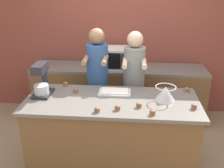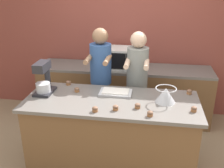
{
  "view_description": "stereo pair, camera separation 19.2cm",
  "coord_description": "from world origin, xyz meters",
  "px_view_note": "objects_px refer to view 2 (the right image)",
  "views": [
    {
      "loc": [
        0.23,
        -2.71,
        2.24
      ],
      "look_at": [
        0.0,
        0.04,
        1.11
      ],
      "focal_mm": 42.0,
      "sensor_mm": 36.0,
      "label": 1
    },
    {
      "loc": [
        0.42,
        -2.69,
        2.24
      ],
      "look_at": [
        0.0,
        0.04,
        1.11
      ],
      "focal_mm": 42.0,
      "sensor_mm": 36.0,
      "label": 2
    }
  ],
  "objects_px": {
    "cupcake_4": "(116,108)",
    "cupcake_6": "(95,109)",
    "microwave_oven": "(120,58)",
    "cupcake_1": "(150,114)",
    "cupcake_2": "(194,109)",
    "person_left": "(101,82)",
    "cupcake_7": "(68,83)",
    "person_right": "(137,85)",
    "cupcake_3": "(77,90)",
    "baking_tray": "(116,92)",
    "stand_mixer": "(44,80)",
    "mixing_bowl": "(166,95)",
    "cupcake_0": "(138,106)",
    "cupcake_5": "(189,92)"
  },
  "relations": [
    {
      "from": "baking_tray",
      "to": "cupcake_2",
      "type": "relative_size",
      "value": 6.24
    },
    {
      "from": "cupcake_6",
      "to": "baking_tray",
      "type": "bearing_deg",
      "value": 72.96
    },
    {
      "from": "baking_tray",
      "to": "cupcake_7",
      "type": "relative_size",
      "value": 6.24
    },
    {
      "from": "person_left",
      "to": "cupcake_2",
      "type": "distance_m",
      "value": 1.4
    },
    {
      "from": "cupcake_1",
      "to": "cupcake_4",
      "type": "bearing_deg",
      "value": 168.38
    },
    {
      "from": "stand_mixer",
      "to": "cupcake_3",
      "type": "height_order",
      "value": "stand_mixer"
    },
    {
      "from": "person_left",
      "to": "cupcake_2",
      "type": "height_order",
      "value": "person_left"
    },
    {
      "from": "microwave_oven",
      "to": "cupcake_4",
      "type": "distance_m",
      "value": 1.55
    },
    {
      "from": "cupcake_4",
      "to": "cupcake_2",
      "type": "bearing_deg",
      "value": 6.68
    },
    {
      "from": "cupcake_1",
      "to": "mixing_bowl",
      "type": "bearing_deg",
      "value": 65.65
    },
    {
      "from": "microwave_oven",
      "to": "cupcake_1",
      "type": "xyz_separation_m",
      "value": [
        0.52,
        -1.62,
        -0.09
      ]
    },
    {
      "from": "cupcake_1",
      "to": "cupcake_3",
      "type": "bearing_deg",
      "value": 152.19
    },
    {
      "from": "person_right",
      "to": "cupcake_3",
      "type": "relative_size",
      "value": 25.81
    },
    {
      "from": "baking_tray",
      "to": "person_left",
      "type": "bearing_deg",
      "value": 120.02
    },
    {
      "from": "cupcake_1",
      "to": "cupcake_4",
      "type": "xyz_separation_m",
      "value": [
        -0.36,
        0.07,
        0.0
      ]
    },
    {
      "from": "person_left",
      "to": "microwave_oven",
      "type": "xyz_separation_m",
      "value": [
        0.18,
        0.65,
        0.18
      ]
    },
    {
      "from": "person_right",
      "to": "baking_tray",
      "type": "bearing_deg",
      "value": -115.54
    },
    {
      "from": "cupcake_2",
      "to": "cupcake_7",
      "type": "distance_m",
      "value": 1.61
    },
    {
      "from": "person_right",
      "to": "cupcake_6",
      "type": "xyz_separation_m",
      "value": [
        -0.38,
        -0.96,
        0.1
      ]
    },
    {
      "from": "cupcake_4",
      "to": "cupcake_6",
      "type": "bearing_deg",
      "value": -162.66
    },
    {
      "from": "mixing_bowl",
      "to": "cupcake_6",
      "type": "distance_m",
      "value": 0.81
    },
    {
      "from": "person_right",
      "to": "cupcake_7",
      "type": "height_order",
      "value": "person_right"
    },
    {
      "from": "mixing_bowl",
      "to": "cupcake_7",
      "type": "relative_size",
      "value": 3.8
    },
    {
      "from": "stand_mixer",
      "to": "person_right",
      "type": "bearing_deg",
      "value": 28.16
    },
    {
      "from": "person_left",
      "to": "cupcake_7",
      "type": "height_order",
      "value": "person_left"
    },
    {
      "from": "microwave_oven",
      "to": "person_left",
      "type": "bearing_deg",
      "value": -105.62
    },
    {
      "from": "person_right",
      "to": "cupcake_3",
      "type": "xyz_separation_m",
      "value": [
        -0.7,
        -0.5,
        0.1
      ]
    },
    {
      "from": "mixing_bowl",
      "to": "cupcake_7",
      "type": "xyz_separation_m",
      "value": [
        -1.24,
        0.32,
        -0.06
      ]
    },
    {
      "from": "person_left",
      "to": "cupcake_6",
      "type": "relative_size",
      "value": 26.29
    },
    {
      "from": "mixing_bowl",
      "to": "cupcake_6",
      "type": "bearing_deg",
      "value": -154.64
    },
    {
      "from": "stand_mixer",
      "to": "baking_tray",
      "type": "bearing_deg",
      "value": 6.98
    },
    {
      "from": "person_left",
      "to": "mixing_bowl",
      "type": "height_order",
      "value": "person_left"
    },
    {
      "from": "cupcake_1",
      "to": "microwave_oven",
      "type": "bearing_deg",
      "value": 107.72
    },
    {
      "from": "cupcake_1",
      "to": "person_left",
      "type": "bearing_deg",
      "value": 125.72
    },
    {
      "from": "person_right",
      "to": "stand_mixer",
      "type": "relative_size",
      "value": 4.1
    },
    {
      "from": "cupcake_5",
      "to": "cupcake_4",
      "type": "bearing_deg",
      "value": -146.34
    },
    {
      "from": "person_left",
      "to": "cupcake_0",
      "type": "height_order",
      "value": "person_left"
    },
    {
      "from": "person_left",
      "to": "person_right",
      "type": "height_order",
      "value": "person_left"
    },
    {
      "from": "person_right",
      "to": "cupcake_7",
      "type": "bearing_deg",
      "value": -161.41
    },
    {
      "from": "baking_tray",
      "to": "cupcake_3",
      "type": "distance_m",
      "value": 0.48
    },
    {
      "from": "person_right",
      "to": "cupcake_1",
      "type": "bearing_deg",
      "value": -78.56
    },
    {
      "from": "cupcake_4",
      "to": "cupcake_6",
      "type": "xyz_separation_m",
      "value": [
        -0.21,
        -0.07,
        0.0
      ]
    },
    {
      "from": "stand_mixer",
      "to": "baking_tray",
      "type": "height_order",
      "value": "stand_mixer"
    },
    {
      "from": "baking_tray",
      "to": "cupcake_7",
      "type": "bearing_deg",
      "value": 164.52
    },
    {
      "from": "cupcake_2",
      "to": "cupcake_5",
      "type": "height_order",
      "value": "same"
    },
    {
      "from": "person_right",
      "to": "mixing_bowl",
      "type": "height_order",
      "value": "person_right"
    },
    {
      "from": "person_right",
      "to": "stand_mixer",
      "type": "distance_m",
      "value": 1.25
    },
    {
      "from": "microwave_oven",
      "to": "cupcake_0",
      "type": "bearing_deg",
      "value": -75.41
    },
    {
      "from": "baking_tray",
      "to": "cupcake_2",
      "type": "bearing_deg",
      "value": -20.37
    },
    {
      "from": "cupcake_7",
      "to": "cupcake_1",
      "type": "bearing_deg",
      "value": -32.17
    }
  ]
}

